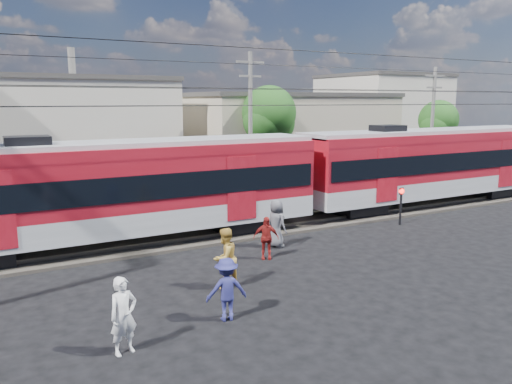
% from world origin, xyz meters
% --- Properties ---
extents(ground, '(120.00, 120.00, 0.00)m').
position_xyz_m(ground, '(0.00, 0.00, 0.00)').
color(ground, black).
rests_on(ground, ground).
extents(track_bed, '(70.00, 3.40, 0.12)m').
position_xyz_m(track_bed, '(0.00, 8.00, 0.06)').
color(track_bed, '#2D2823').
rests_on(track_bed, ground).
extents(rail_near, '(70.00, 0.12, 0.12)m').
position_xyz_m(rail_near, '(0.00, 7.25, 0.18)').
color(rail_near, '#59544C').
rests_on(rail_near, track_bed).
extents(rail_far, '(70.00, 0.12, 0.12)m').
position_xyz_m(rail_far, '(0.00, 8.75, 0.18)').
color(rail_far, '#59544C').
rests_on(rail_far, track_bed).
extents(commuter_train, '(50.30, 3.08, 4.17)m').
position_xyz_m(commuter_train, '(-3.16, 8.00, 2.40)').
color(commuter_train, black).
rests_on(commuter_train, ground).
extents(building_midwest, '(12.24, 12.24, 7.30)m').
position_xyz_m(building_midwest, '(-2.00, 27.00, 3.66)').
color(building_midwest, beige).
rests_on(building_midwest, ground).
extents(building_mideast, '(16.32, 10.20, 6.30)m').
position_xyz_m(building_mideast, '(14.00, 24.00, 3.16)').
color(building_mideast, tan).
rests_on(building_mideast, ground).
extents(building_east, '(10.20, 10.20, 8.30)m').
position_xyz_m(building_east, '(28.00, 28.00, 4.16)').
color(building_east, beige).
rests_on(building_east, ground).
extents(utility_pole_mid, '(1.80, 0.24, 8.50)m').
position_xyz_m(utility_pole_mid, '(6.00, 15.00, 4.53)').
color(utility_pole_mid, slate).
rests_on(utility_pole_mid, ground).
extents(utility_pole_east, '(1.80, 0.24, 8.00)m').
position_xyz_m(utility_pole_east, '(20.00, 14.00, 4.28)').
color(utility_pole_east, slate).
rests_on(utility_pole_east, ground).
extents(tree_near, '(3.82, 3.64, 6.72)m').
position_xyz_m(tree_near, '(9.19, 18.09, 4.66)').
color(tree_near, '#382619').
rests_on(tree_near, ground).
extents(tree_far, '(3.36, 3.12, 5.76)m').
position_xyz_m(tree_far, '(24.19, 17.09, 3.99)').
color(tree_far, '#382619').
rests_on(tree_far, ground).
extents(pedestrian_a, '(0.75, 0.59, 1.82)m').
position_xyz_m(pedestrian_a, '(-5.47, -0.52, 0.91)').
color(pedestrian_a, white).
rests_on(pedestrian_a, ground).
extents(pedestrian_b, '(1.13, 1.03, 1.89)m').
position_xyz_m(pedestrian_b, '(-1.71, 2.11, 0.94)').
color(pedestrian_b, gold).
rests_on(pedestrian_b, ground).
extents(pedestrian_c, '(1.18, 0.81, 1.69)m').
position_xyz_m(pedestrian_c, '(-2.66, -0.02, 0.84)').
color(pedestrian_c, navy).
rests_on(pedestrian_c, ground).
extents(pedestrian_d, '(1.00, 0.78, 1.58)m').
position_xyz_m(pedestrian_d, '(0.80, 3.96, 0.79)').
color(pedestrian_d, maroon).
rests_on(pedestrian_d, ground).
extents(pedestrian_e, '(0.82, 1.05, 1.88)m').
position_xyz_m(pedestrian_e, '(1.92, 5.11, 0.94)').
color(pedestrian_e, '#525157').
rests_on(pedestrian_e, ground).
extents(car_silver, '(4.22, 2.51, 1.35)m').
position_xyz_m(car_silver, '(23.38, 13.07, 0.67)').
color(car_silver, '#A2A5A9').
rests_on(car_silver, ground).
extents(car_white, '(4.58, 1.84, 1.48)m').
position_xyz_m(car_white, '(27.31, 13.66, 0.74)').
color(car_white, silver).
rests_on(car_white, ground).
extents(crossing_signal, '(0.25, 0.25, 1.75)m').
position_xyz_m(crossing_signal, '(8.81, 5.41, 1.21)').
color(crossing_signal, black).
rests_on(crossing_signal, ground).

